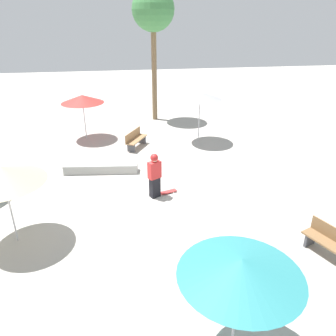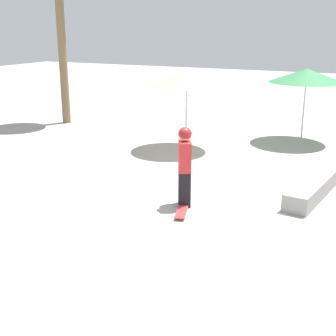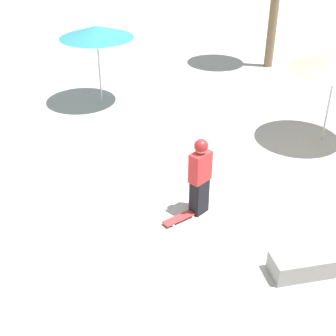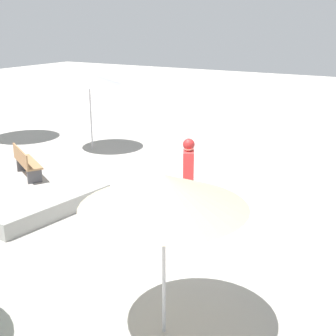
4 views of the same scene
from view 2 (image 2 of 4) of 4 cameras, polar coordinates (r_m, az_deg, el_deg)
name	(u,v)px [view 2 (image 2 of 4)]	position (r m, az deg, el deg)	size (l,w,h in m)	color
ground_plane	(205,195)	(10.57, 4.58, -3.27)	(60.00, 60.00, 0.00)	#ADA8A0
skater_main	(185,164)	(9.65, 2.05, 0.49)	(0.51, 0.43, 1.69)	black
skateboard	(182,211)	(9.49, 1.68, -5.27)	(0.82, 0.43, 0.07)	red
concrete_ledge	(316,185)	(11.09, 17.60, -2.02)	(3.09, 0.88, 0.38)	gray
shade_umbrella_green	(307,76)	(15.61, 16.53, 10.75)	(2.38, 2.38, 2.35)	#B7B7BC
shade_umbrella_tan	(187,78)	(14.06, 2.29, 10.92)	(2.27, 2.27, 2.39)	#B7B7BC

